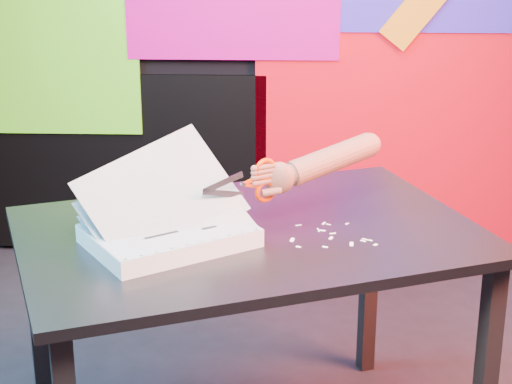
{
  "coord_description": "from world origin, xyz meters",
  "views": [
    {
      "loc": [
        -0.01,
        -2.36,
        1.63
      ],
      "look_at": [
        -0.09,
        -0.15,
        0.87
      ],
      "focal_mm": 60.0,
      "sensor_mm": 36.0,
      "label": 1
    }
  ],
  "objects": [
    {
      "name": "room",
      "position": [
        0.0,
        0.0,
        1.35
      ],
      "size": [
        3.01,
        3.01,
        2.71
      ],
      "color": "#26242E",
      "rests_on": "ground"
    },
    {
      "name": "backdrop",
      "position": [
        0.06,
        1.46,
        0.96
      ],
      "size": [
        2.88,
        0.05,
        2.08
      ],
      "color": "red",
      "rests_on": "ground"
    },
    {
      "name": "work_table",
      "position": [
        -0.11,
        -0.13,
        0.67
      ],
      "size": [
        1.49,
        1.25,
        0.75
      ],
      "rotation": [
        0.0,
        0.0,
        0.37
      ],
      "color": "black",
      "rests_on": "ground"
    },
    {
      "name": "printout_stack",
      "position": [
        -0.32,
        -0.24,
        0.78
      ],
      "size": [
        0.51,
        0.48,
        0.31
      ],
      "rotation": [
        0.0,
        0.0,
        0.6
      ],
      "color": "silver",
      "rests_on": "work_table"
    },
    {
      "name": "scissors",
      "position": [
        -0.08,
        -0.09,
        0.88
      ],
      "size": [
        0.2,
        0.13,
        0.13
      ],
      "rotation": [
        0.0,
        0.0,
        0.56
      ],
      "color": "#A6A7AD",
      "rests_on": "printout_stack"
    },
    {
      "name": "hand_forearm",
      "position": [
        0.1,
        0.02,
        0.91
      ],
      "size": [
        0.37,
        0.25,
        0.14
      ],
      "rotation": [
        0.0,
        0.0,
        0.56
      ],
      "color": "#96533F",
      "rests_on": "work_table"
    },
    {
      "name": "paper_clippings",
      "position": [
        0.12,
        -0.18,
        0.75
      ],
      "size": [
        0.24,
        0.2,
        0.0
      ],
      "color": "white",
      "rests_on": "work_table"
    }
  ]
}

